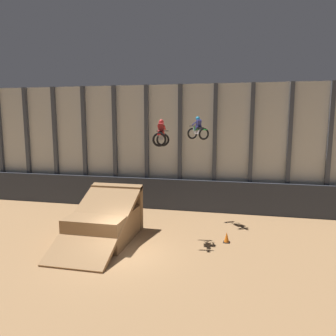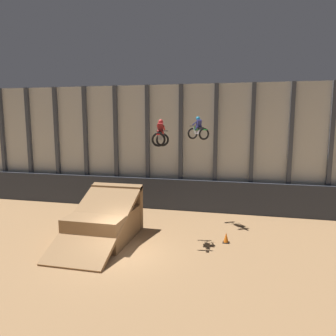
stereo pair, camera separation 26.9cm
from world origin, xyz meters
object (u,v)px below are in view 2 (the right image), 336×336
object	(u,v)px
rider_bike_right_air	(198,130)
traffic_cone_near_ramp	(226,238)
dirt_ramp	(106,221)
rider_bike_left_air	(161,135)

from	to	relation	value
rider_bike_right_air	traffic_cone_near_ramp	size ratio (longest dim) A/B	2.84
dirt_ramp	traffic_cone_near_ramp	world-z (taller)	dirt_ramp
traffic_cone_near_ramp	rider_bike_right_air	bearing A→B (deg)	123.02
rider_bike_left_air	rider_bike_right_air	distance (m)	3.99
dirt_ramp	traffic_cone_near_ramp	bearing A→B (deg)	6.22
dirt_ramp	traffic_cone_near_ramp	size ratio (longest dim) A/B	10.69
rider_bike_left_air	traffic_cone_near_ramp	size ratio (longest dim) A/B	3.07
rider_bike_left_air	rider_bike_right_air	world-z (taller)	rider_bike_right_air
dirt_ramp	rider_bike_right_air	world-z (taller)	rider_bike_right_air
rider_bike_left_air	traffic_cone_near_ramp	world-z (taller)	rider_bike_left_air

